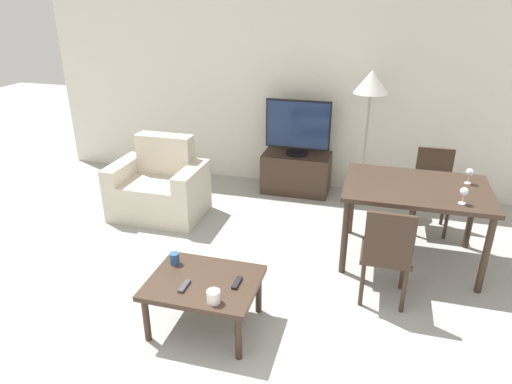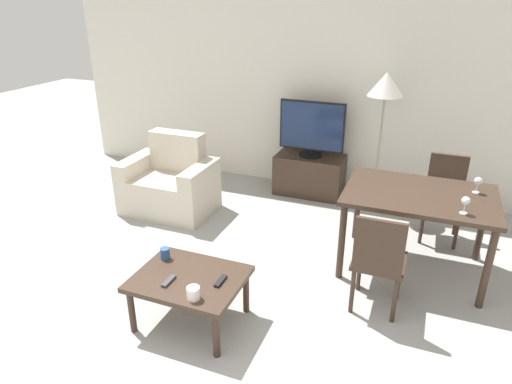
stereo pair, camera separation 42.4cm
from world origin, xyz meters
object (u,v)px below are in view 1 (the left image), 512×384
Objects in this scene: cup_colored_far at (214,297)px; remote_primary at (184,286)px; dining_table at (416,195)px; wine_glass_center at (470,173)px; floor_lamp at (371,88)px; cup_white_near at (175,258)px; tv at (298,127)px; dining_chair_near at (387,251)px; dining_chair_far at (432,186)px; armchair at (160,189)px; wine_glass_left at (464,193)px; tv_stand at (296,173)px; remote_secondary at (237,283)px; coffee_table at (204,286)px.

remote_primary is at bearing 158.22° from cup_colored_far.
wine_glass_center is (0.44, 0.18, 0.19)m from dining_table.
cup_white_near is at bearing -117.53° from floor_lamp.
floor_lamp reaches higher than tv.
remote_primary is 1.61× the size of cup_colored_far.
remote_primary is (-1.39, -0.77, -0.06)m from dining_chair_near.
dining_table is 0.81m from dining_chair_far.
wine_glass_left is (3.05, -0.57, 0.55)m from armchair.
dining_table reaches higher than tv_stand.
dining_table is (2.71, -0.27, 0.36)m from armchair.
armchair is at bearing 169.43° from wine_glass_left.
dining_chair_far is at bearing 73.57° from dining_chair_near.
wine_glass_left is at bearing 24.02° from cup_white_near.
cup_white_near reaches higher than remote_secondary.
remote_secondary is at bearing 21.66° from remote_primary.
dining_chair_near is (2.49, -1.03, 0.17)m from armchair.
tv is 5.31× the size of remote_secondary.
armchair is at bearing 178.36° from wine_glass_center.
dining_chair_far reaches higher than cup_colored_far.
cup_colored_far is at bearing -39.12° from cup_white_near.
wine_glass_left reaches higher than tv_stand.
tv_stand is at bearing 37.65° from armchair.
remote_primary and remote_secondary have the same top height.
tv_stand is 2.38m from dining_chair_near.
dining_chair_far is at bearing 96.16° from wine_glass_left.
cup_white_near is at bearing -147.53° from wine_glass_center.
tv_stand is at bearing 147.20° from wine_glass_center.
coffee_table is at bearing -93.66° from tv.
remote_secondary is (-1.49, -2.14, -0.06)m from dining_chair_far.
coffee_table is 0.26m from remote_secondary.
armchair is 6.73× the size of remote_secondary.
wine_glass_center is at bearing 42.53° from remote_secondary.
cup_colored_far is (-0.83, -2.86, -0.93)m from floor_lamp.
floor_lamp is at bearing 147.50° from dining_chair_far.
wine_glass_center reaches higher than tv_stand.
cup_white_near is at bearing -59.50° from armchair.
remote_secondary is 2.36m from wine_glass_center.
floor_lamp is at bearing 73.76° from cup_colored_far.
cup_white_near is (-0.47, -2.59, 0.20)m from tv_stand.
wine_glass_center is at bearing 32.47° from cup_white_near.
armchair reaches higher than dining_chair_near.
armchair is 1.81m from tv.
tv reaches higher than tv_stand.
floor_lamp reaches higher than cup_colored_far.
tv_stand is 2.88m from remote_primary.
coffee_table is at bearing -149.04° from wine_glass_left.
cup_colored_far is (-0.01, -2.96, -0.39)m from tv.
dining_chair_near is at bearing -106.43° from dining_chair_far.
cup_colored_far is at bearing -109.75° from remote_secondary.
wine_glass_left is 0.49m from wine_glass_center.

